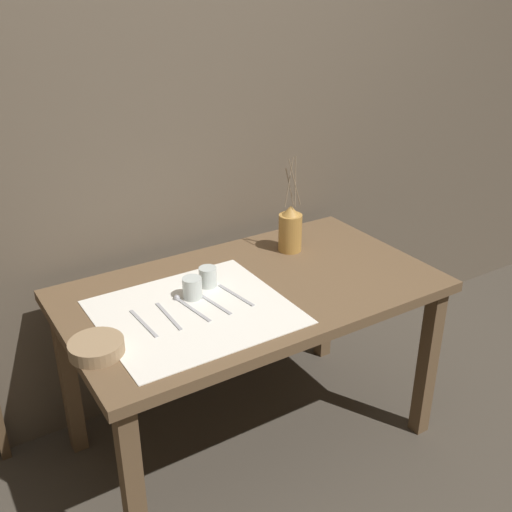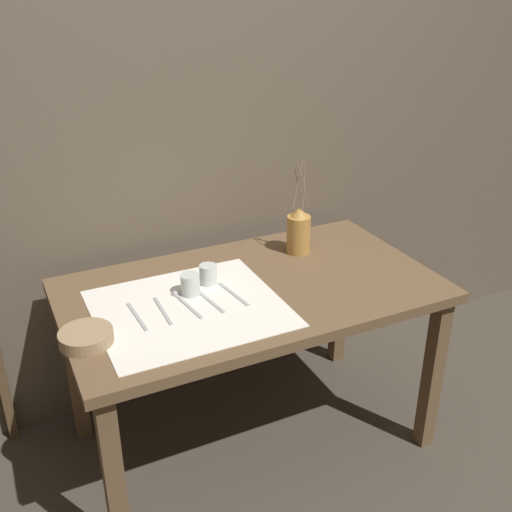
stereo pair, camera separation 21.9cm
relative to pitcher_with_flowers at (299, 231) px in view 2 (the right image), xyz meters
name	(u,v)px [view 2 (the right image)]	position (x,y,z in m)	size (l,w,h in m)	color
ground_plane	(252,437)	(-0.31, -0.19, -0.82)	(12.00, 12.00, 0.00)	#473F35
stone_wall_back	(197,131)	(-0.31, 0.32, 0.38)	(7.00, 0.06, 2.40)	brown
wooden_table	(251,306)	(-0.31, -0.19, -0.18)	(1.39, 0.80, 0.73)	brown
linen_cloth	(189,308)	(-0.57, -0.24, -0.09)	(0.64, 0.57, 0.00)	white
pitcher_with_flowers	(299,231)	(0.00, 0.00, 0.00)	(0.10, 0.10, 0.40)	#B7843D
wooden_bowl	(86,337)	(-0.94, -0.30, -0.07)	(0.17, 0.17, 0.04)	#9E7F5B
glass_tumbler_near	(190,284)	(-0.53, -0.15, -0.05)	(0.07, 0.07, 0.08)	silver
glass_tumbler_far	(208,274)	(-0.44, -0.10, -0.05)	(0.07, 0.07, 0.07)	silver
fork_inner	(137,317)	(-0.75, -0.22, -0.09)	(0.02, 0.20, 0.00)	#A8A8AD
fork_outer	(163,311)	(-0.66, -0.23, -0.09)	(0.02, 0.20, 0.00)	#A8A8AD
spoon_inner	(180,299)	(-0.58, -0.17, -0.09)	(0.05, 0.21, 0.02)	#A8A8AD
spoon_outer	(201,293)	(-0.50, -0.17, -0.09)	(0.05, 0.21, 0.02)	#A8A8AD
knife_center	(233,294)	(-0.39, -0.22, -0.09)	(0.04, 0.20, 0.00)	#A8A8AD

